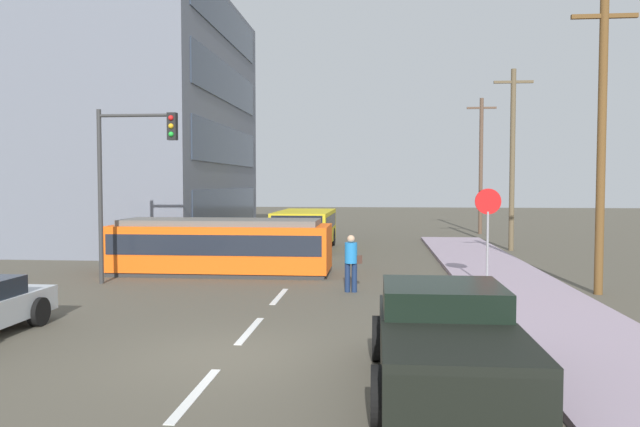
# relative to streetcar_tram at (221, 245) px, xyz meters

# --- Properties ---
(ground_plane) EXTENTS (120.00, 120.00, 0.00)m
(ground_plane) POSITION_rel_streetcar_tram_xyz_m (2.73, -0.18, -0.99)
(ground_plane) COLOR #514B3E
(sidewalk_curb_right) EXTENTS (3.20, 36.00, 0.14)m
(sidewalk_curb_right) POSITION_rel_streetcar_tram_xyz_m (9.53, -4.18, -0.92)
(sidewalk_curb_right) COLOR #9D899A
(sidewalk_curb_right) RESTS_ON ground
(lane_stripe_0) EXTENTS (0.16, 2.40, 0.01)m
(lane_stripe_0) POSITION_rel_streetcar_tram_xyz_m (2.73, -12.18, -0.98)
(lane_stripe_0) COLOR silver
(lane_stripe_0) RESTS_ON ground
(lane_stripe_1) EXTENTS (0.16, 2.40, 0.01)m
(lane_stripe_1) POSITION_rel_streetcar_tram_xyz_m (2.73, -8.18, -0.98)
(lane_stripe_1) COLOR silver
(lane_stripe_1) RESTS_ON ground
(lane_stripe_2) EXTENTS (0.16, 2.40, 0.01)m
(lane_stripe_2) POSITION_rel_streetcar_tram_xyz_m (2.73, -4.18, -0.98)
(lane_stripe_2) COLOR silver
(lane_stripe_2) RESTS_ON ground
(lane_stripe_3) EXTENTS (0.16, 2.40, 0.01)m
(lane_stripe_3) POSITION_rel_streetcar_tram_xyz_m (2.73, 6.00, -0.98)
(lane_stripe_3) COLOR silver
(lane_stripe_3) RESTS_ON ground
(lane_stripe_4) EXTENTS (0.16, 2.40, 0.01)m
(lane_stripe_4) POSITION_rel_streetcar_tram_xyz_m (2.73, 12.00, -0.98)
(lane_stripe_4) COLOR silver
(lane_stripe_4) RESTS_ON ground
(corner_building) EXTENTS (17.25, 14.95, 12.80)m
(corner_building) POSITION_rel_streetcar_tram_xyz_m (-10.90, 10.43, 5.41)
(corner_building) COLOR slate
(corner_building) RESTS_ON ground
(streetcar_tram) EXTENTS (7.62, 2.55, 1.91)m
(streetcar_tram) POSITION_rel_streetcar_tram_xyz_m (0.00, 0.00, 0.00)
(streetcar_tram) COLOR #F85811
(streetcar_tram) RESTS_ON ground
(city_bus) EXTENTS (2.60, 5.77, 1.84)m
(city_bus) POSITION_rel_streetcar_tram_xyz_m (2.01, 8.09, 0.07)
(city_bus) COLOR gold
(city_bus) RESTS_ON ground
(pedestrian_crossing) EXTENTS (0.51, 0.36, 1.67)m
(pedestrian_crossing) POSITION_rel_streetcar_tram_xyz_m (4.70, -3.30, -0.04)
(pedestrian_crossing) COLOR #172749
(pedestrian_crossing) RESTS_ON ground
(pickup_truck_parked) EXTENTS (2.29, 5.00, 1.55)m
(pickup_truck_parked) POSITION_rel_streetcar_tram_xyz_m (6.51, -11.60, -0.19)
(pickup_truck_parked) COLOR black
(pickup_truck_parked) RESTS_ON ground
(parked_sedan_mid) EXTENTS (2.07, 4.58, 1.19)m
(parked_sedan_mid) POSITION_rel_streetcar_tram_xyz_m (-2.92, 3.96, -0.36)
(parked_sedan_mid) COLOR beige
(parked_sedan_mid) RESTS_ON ground
(parked_sedan_far) EXTENTS (2.11, 4.14, 1.19)m
(parked_sedan_far) POSITION_rel_streetcar_tram_xyz_m (-2.46, 9.51, -0.36)
(parked_sedan_far) COLOR black
(parked_sedan_far) RESTS_ON ground
(stop_sign) EXTENTS (0.76, 0.07, 2.88)m
(stop_sign) POSITION_rel_streetcar_tram_xyz_m (8.69, -2.69, 1.21)
(stop_sign) COLOR gray
(stop_sign) RESTS_ON sidewalk_curb_right
(traffic_light_mast) EXTENTS (2.57, 0.33, 5.48)m
(traffic_light_mast) POSITION_rel_streetcar_tram_xyz_m (-2.28, -2.51, 2.81)
(traffic_light_mast) COLOR #333333
(traffic_light_mast) RESTS_ON ground
(utility_pole_near) EXTENTS (1.80, 0.24, 8.44)m
(utility_pole_near) POSITION_rel_streetcar_tram_xyz_m (11.75, -3.00, 3.42)
(utility_pole_near) COLOR brown
(utility_pole_near) RESTS_ON ground
(utility_pole_mid) EXTENTS (1.80, 0.24, 8.48)m
(utility_pole_mid) POSITION_rel_streetcar_tram_xyz_m (11.75, 8.44, 3.44)
(utility_pole_mid) COLOR brown
(utility_pole_mid) RESTS_ON ground
(utility_pole_far) EXTENTS (1.80, 0.24, 8.44)m
(utility_pole_far) POSITION_rel_streetcar_tram_xyz_m (11.89, 18.01, 3.42)
(utility_pole_far) COLOR brown
(utility_pole_far) RESTS_ON ground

